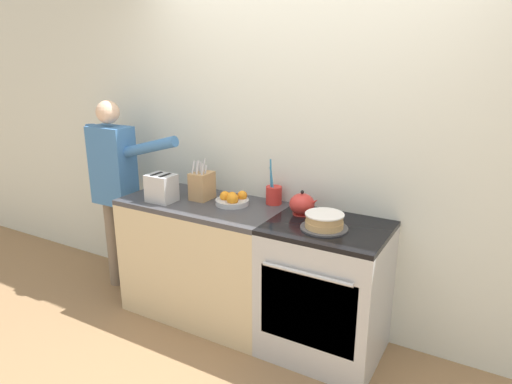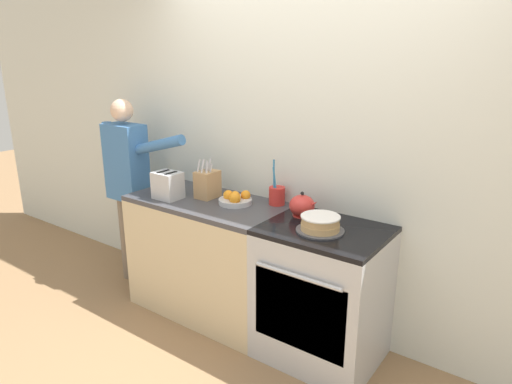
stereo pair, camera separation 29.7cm
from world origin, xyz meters
name	(u,v)px [view 1 (the left image)]	position (x,y,z in m)	size (l,w,h in m)	color
ground_plane	(263,360)	(0.00, 0.00, 0.00)	(16.00, 16.00, 0.00)	#93704C
wall_back	(308,147)	(0.00, 0.62, 1.30)	(8.00, 0.04, 2.60)	silver
counter_cabinet	(204,258)	(-0.66, 0.30, 0.45)	(1.17, 0.60, 0.89)	beige
stove_range	(325,290)	(0.29, 0.30, 0.45)	(0.74, 0.63, 0.89)	#B7BABF
layer_cake	(324,222)	(0.29, 0.24, 0.94)	(0.29, 0.29, 0.10)	#4C4C51
tea_kettle	(302,204)	(0.07, 0.41, 0.96)	(0.20, 0.17, 0.17)	red
knife_block	(202,185)	(-0.70, 0.35, 0.99)	(0.13, 0.17, 0.30)	tan
utensil_crock	(274,195)	(-0.20, 0.51, 0.96)	(0.11, 0.11, 0.32)	red
fruit_bowl	(232,200)	(-0.44, 0.35, 0.93)	(0.24, 0.24, 0.10)	#B7BABF
toaster	(162,188)	(-0.92, 0.17, 0.99)	(0.21, 0.16, 0.20)	#B7BABF
person_baker	(115,181)	(-1.51, 0.28, 0.93)	(0.91, 0.20, 1.57)	#7A6B5B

